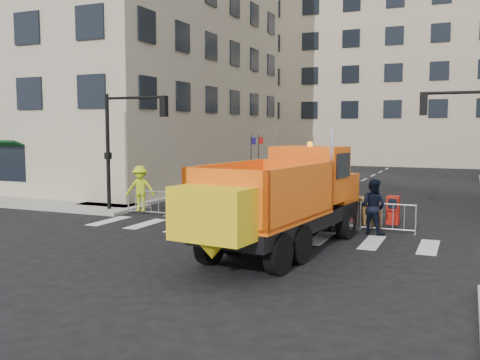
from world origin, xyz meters
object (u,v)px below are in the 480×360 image
at_px(worker, 140,188).
at_px(plow_truck, 282,197).
at_px(cop_c, 317,204).
at_px(cop_b, 373,207).
at_px(newspaper_box, 393,210).
at_px(cop_a, 335,205).

bearing_deg(worker, plow_truck, -51.10).
height_order(cop_c, worker, worker).
bearing_deg(cop_b, newspaper_box, -90.51).
bearing_deg(plow_truck, cop_c, 5.74).
bearing_deg(plow_truck, newspaper_box, -18.90).
relative_size(cop_a, worker, 0.97).
height_order(cop_a, worker, worker).
bearing_deg(cop_a, cop_c, -2.25).
distance_m(cop_b, newspaper_box, 1.65).
distance_m(plow_truck, cop_b, 4.58).
height_order(worker, newspaper_box, worker).
xyz_separation_m(cop_b, cop_c, (-2.06, -0.08, -0.01)).
relative_size(plow_truck, cop_a, 5.20).
xyz_separation_m(cop_a, cop_c, (-0.67, -0.08, 0.01)).
bearing_deg(cop_c, cop_a, 114.79).
bearing_deg(cop_b, worker, 15.50).
bearing_deg(cop_c, worker, -76.45).
xyz_separation_m(cop_a, worker, (-8.96, 0.52, 0.18)).
relative_size(cop_c, worker, 0.98).
bearing_deg(newspaper_box, cop_a, -137.83).
xyz_separation_m(plow_truck, newspaper_box, (2.67, 5.51, -1.03)).
xyz_separation_m(plow_truck, cop_a, (0.75, 3.98, -0.74)).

